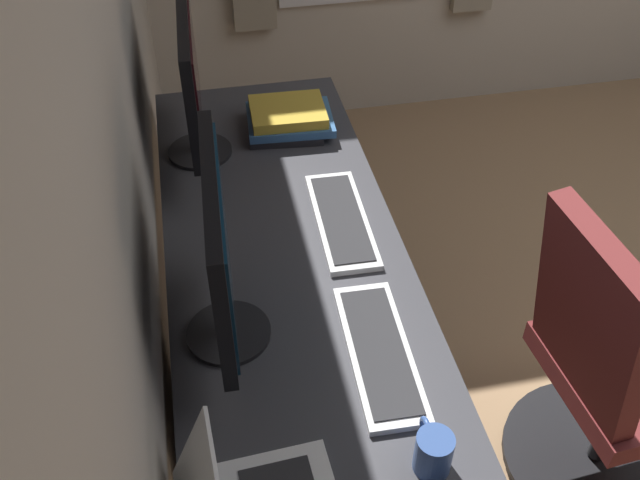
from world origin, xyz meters
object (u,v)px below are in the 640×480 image
object	(u,v)px
drawer_pedestal	(302,445)
coffee_mug	(433,452)
monitor_secondary	(191,78)
book_stack_near	(288,119)
office_chair	(609,380)
monitor_primary	(220,252)
keyboard_main	(342,220)
keyboard_spare	(379,352)

from	to	relation	value
drawer_pedestal	coffee_mug	size ratio (longest dim) A/B	5.99
monitor_secondary	book_stack_near	bearing A→B (deg)	-75.18
drawer_pedestal	office_chair	distance (m)	0.85
drawer_pedestal	office_chair	bearing A→B (deg)	-92.39
book_stack_near	monitor_primary	bearing A→B (deg)	161.54
keyboard_main	office_chair	world-z (taller)	office_chair
monitor_primary	keyboard_spare	world-z (taller)	monitor_primary
monitor_primary	keyboard_main	xyz separation A→B (m)	(0.35, -0.35, -0.25)
monitor_secondary	keyboard_spare	size ratio (longest dim) A/B	1.32
keyboard_main	keyboard_spare	xyz separation A→B (m)	(-0.48, 0.02, 0.00)
book_stack_near	office_chair	distance (m)	1.24
coffee_mug	office_chair	world-z (taller)	office_chair
keyboard_spare	office_chair	size ratio (longest dim) A/B	0.44
monitor_primary	keyboard_main	bearing A→B (deg)	-45.13
monitor_primary	coffee_mug	distance (m)	0.59
office_chair	monitor_primary	bearing A→B (deg)	82.86
monitor_secondary	office_chair	bearing A→B (deg)	-131.86
coffee_mug	office_chair	distance (m)	0.77
keyboard_main	monitor_primary	bearing A→B (deg)	134.87
monitor_primary	coffee_mug	world-z (taller)	monitor_primary
monitor_primary	office_chair	bearing A→B (deg)	-97.14
keyboard_spare	coffee_mug	bearing A→B (deg)	-174.71
monitor_primary	monitor_secondary	bearing A→B (deg)	0.72
monitor_primary	monitor_secondary	xyz separation A→B (m)	(0.77, 0.01, 0.00)
drawer_pedestal	keyboard_spare	distance (m)	0.43
monitor_secondary	book_stack_near	world-z (taller)	monitor_secondary
coffee_mug	monitor_secondary	bearing A→B (deg)	17.07
drawer_pedestal	office_chair	size ratio (longest dim) A/B	0.72
monitor_secondary	coffee_mug	distance (m)	1.27
keyboard_main	keyboard_spare	world-z (taller)	same
keyboard_spare	book_stack_near	world-z (taller)	book_stack_near
monitor_secondary	office_chair	distance (m)	1.45
drawer_pedestal	keyboard_main	bearing A→B (deg)	-24.59
book_stack_near	coffee_mug	distance (m)	1.27
coffee_mug	office_chair	bearing A→B (deg)	-64.65
monitor_primary	keyboard_main	world-z (taller)	monitor_primary
drawer_pedestal	coffee_mug	distance (m)	0.58
office_chair	coffee_mug	bearing A→B (deg)	115.35
keyboard_main	coffee_mug	world-z (taller)	coffee_mug
office_chair	monitor_secondary	bearing A→B (deg)	48.14
coffee_mug	drawer_pedestal	bearing A→B (deg)	31.83
coffee_mug	keyboard_main	bearing A→B (deg)	0.58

